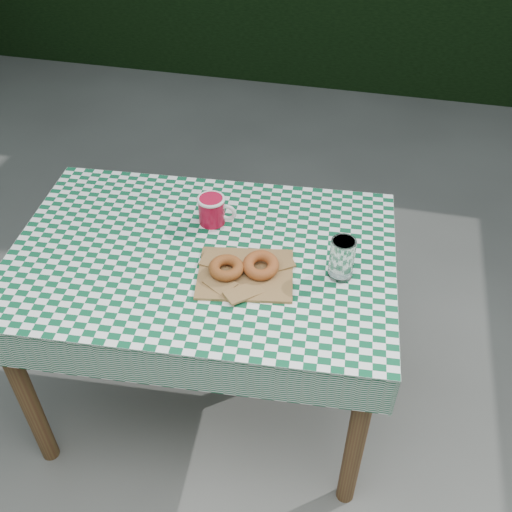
{
  "coord_description": "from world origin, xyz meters",
  "views": [
    {
      "loc": [
        0.46,
        -1.28,
        1.98
      ],
      "look_at": [
        0.16,
        0.04,
        0.79
      ],
      "focal_mm": 41.54,
      "sensor_mm": 36.0,
      "label": 1
    }
  ],
  "objects": [
    {
      "name": "coffee_mug",
      "position": [
        -0.03,
        0.21,
        0.8
      ],
      "size": [
        0.17,
        0.17,
        0.1
      ],
      "primitive_type": null,
      "rotation": [
        0.0,
        0.0,
        -0.01
      ],
      "color": "#A30A26",
      "rests_on": "tablecloth"
    },
    {
      "name": "drinking_glass",
      "position": [
        0.42,
        0.04,
        0.82
      ],
      "size": [
        0.1,
        0.1,
        0.13
      ],
      "primitive_type": "cylinder",
      "rotation": [
        0.0,
        0.0,
        0.43
      ],
      "color": "white",
      "rests_on": "tablecloth"
    },
    {
      "name": "paper_bag",
      "position": [
        0.14,
        -0.02,
        0.76
      ],
      "size": [
        0.32,
        0.27,
        0.02
      ],
      "primitive_type": "cube",
      "rotation": [
        0.0,
        0.0,
        0.17
      ],
      "color": "olive",
      "rests_on": "tablecloth"
    },
    {
      "name": "table",
      "position": [
        -0.02,
        0.05,
        0.38
      ],
      "size": [
        1.25,
        0.88,
        0.75
      ],
      "primitive_type": "cube",
      "rotation": [
        0.0,
        0.0,
        0.08
      ],
      "color": "brown",
      "rests_on": "ground"
    },
    {
      "name": "ground",
      "position": [
        0.0,
        0.0,
        0.0
      ],
      "size": [
        60.0,
        60.0,
        0.0
      ],
      "primitive_type": "plane",
      "color": "#484944",
      "rests_on": "ground"
    },
    {
      "name": "bagel_back",
      "position": [
        0.18,
        -0.0,
        0.79
      ],
      "size": [
        0.12,
        0.12,
        0.03
      ],
      "primitive_type": "torus",
      "rotation": [
        0.0,
        0.0,
        0.1
      ],
      "color": "#9B4A20",
      "rests_on": "paper_bag"
    },
    {
      "name": "bagel_front",
      "position": [
        0.08,
        -0.03,
        0.79
      ],
      "size": [
        0.12,
        0.12,
        0.03
      ],
      "primitive_type": "torus",
      "rotation": [
        0.0,
        0.0,
        0.17
      ],
      "color": "brown",
      "rests_on": "paper_bag"
    },
    {
      "name": "tablecloth",
      "position": [
        -0.02,
        0.05,
        0.75
      ],
      "size": [
        1.27,
        0.9,
        0.01
      ],
      "primitive_type": "cube",
      "rotation": [
        0.0,
        0.0,
        0.08
      ],
      "color": "#0C4D2D",
      "rests_on": "table"
    }
  ]
}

